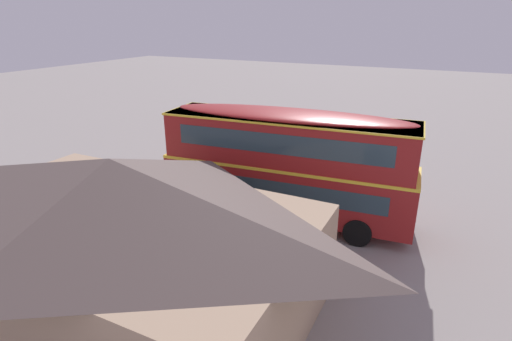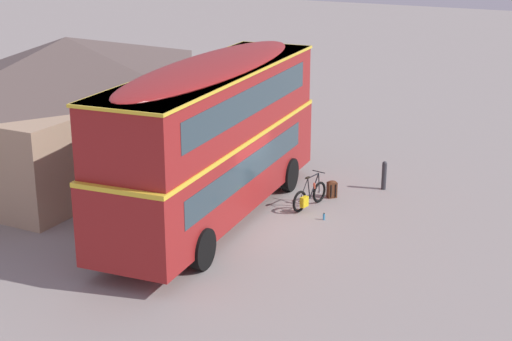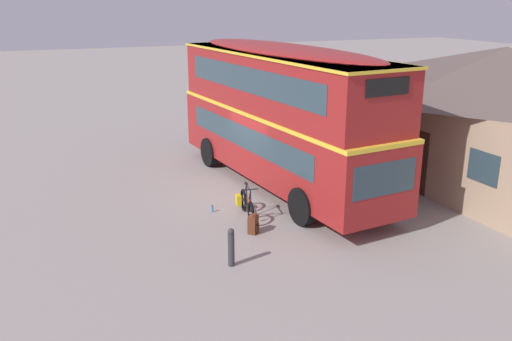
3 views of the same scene
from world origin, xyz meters
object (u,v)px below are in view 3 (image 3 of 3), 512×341
double_decker_bus (280,110)px  backpack_on_ground (253,223)px  touring_bicycle (246,204)px  water_bottle_blue_sports (212,209)px  kerb_bollard (231,247)px

double_decker_bus → backpack_on_ground: (3.36, -2.39, -2.35)m
touring_bicycle → water_bottle_blue_sports: touring_bicycle is taller
double_decker_bus → water_bottle_blue_sports: 4.14m
backpack_on_ground → water_bottle_blue_sports: backpack_on_ground is taller
backpack_on_ground → touring_bicycle: bearing=167.1°
touring_bicycle → backpack_on_ground: touring_bicycle is taller
double_decker_bus → touring_bicycle: bearing=-44.3°
touring_bicycle → double_decker_bus: bearing=135.7°
double_decker_bus → backpack_on_ground: bearing=-35.4°
water_bottle_blue_sports → kerb_bollard: 3.55m
kerb_bollard → touring_bicycle: bearing=151.4°
backpack_on_ground → kerb_bollard: 1.98m
backpack_on_ground → kerb_bollard: (1.54, -1.22, 0.21)m
double_decker_bus → kerb_bollard: 6.46m
double_decker_bus → kerb_bollard: (4.91, -3.61, -2.15)m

